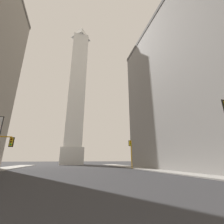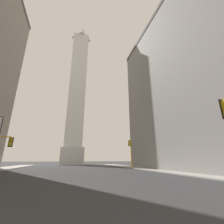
{
  "view_description": "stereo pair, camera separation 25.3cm",
  "coord_description": "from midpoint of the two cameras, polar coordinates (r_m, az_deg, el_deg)",
  "views": [
    {
      "loc": [
        -1.62,
        -0.43,
        1.93
      ],
      "look_at": [
        12.32,
        48.48,
        18.2
      ],
      "focal_mm": 24.0,
      "sensor_mm": 36.0,
      "label": 1
    },
    {
      "loc": [
        -1.37,
        -0.5,
        1.93
      ],
      "look_at": [
        12.32,
        48.48,
        18.2
      ],
      "focal_mm": 24.0,
      "sensor_mm": 36.0,
      "label": 2
    }
  ],
  "objects": [
    {
      "name": "traffic_light_mid_right",
      "position": [
        35.86,
        7.29,
        -14.03
      ],
      "size": [
        0.78,
        0.5,
        6.34
      ],
      "color": "orange",
      "rests_on": "ground_plane"
    },
    {
      "name": "building_right",
      "position": [
        41.03,
        34.29,
        8.5
      ],
      "size": [
        25.94,
        37.49,
        35.82
      ],
      "color": "gray",
      "rests_on": "ground_plane"
    },
    {
      "name": "obelisk",
      "position": [
        74.22,
        -13.02,
        8.64
      ],
      "size": [
        9.18,
        9.18,
        71.94
      ],
      "color": "silver",
      "rests_on": "ground_plane"
    },
    {
      "name": "sidewalk_right",
      "position": [
        29.56,
        20.08,
        -20.34
      ],
      "size": [
        5.0,
        79.55,
        0.15
      ],
      "primitive_type": "cube",
      "color": "gray",
      "rests_on": "ground_plane"
    }
  ]
}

